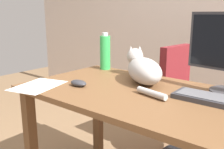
% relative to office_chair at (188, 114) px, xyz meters
% --- Properties ---
extents(desk, '(1.57, 0.74, 0.75)m').
position_rel_office_chair_xyz_m(desk, '(0.13, -0.68, 0.25)').
color(desk, brown).
rests_on(desk, ground_plane).
extents(office_chair, '(0.48, 0.48, 0.92)m').
position_rel_office_chair_xyz_m(office_chair, '(0.00, 0.00, 0.00)').
color(office_chair, black).
rests_on(office_chair, ground_plane).
extents(keyboard, '(0.44, 0.15, 0.03)m').
position_rel_office_chair_xyz_m(keyboard, '(0.38, -0.61, 0.37)').
color(keyboard, '#333338').
rests_on(keyboard, desk).
extents(cat, '(0.47, 0.43, 0.20)m').
position_rel_office_chair_xyz_m(cat, '(-0.10, -0.51, 0.43)').
color(cat, '#B2ADA8').
rests_on(cat, desk).
extents(computer_mouse, '(0.11, 0.06, 0.04)m').
position_rel_office_chair_xyz_m(computer_mouse, '(-0.34, -0.82, 0.37)').
color(computer_mouse, '#333338').
rests_on(computer_mouse, desk).
extents(paper_sheet, '(0.28, 0.34, 0.00)m').
position_rel_office_chair_xyz_m(paper_sheet, '(-0.53, -0.97, 0.35)').
color(paper_sheet, white).
rests_on(paper_sheet, desk).
extents(spray_bottle, '(0.08, 0.08, 0.27)m').
position_rel_office_chair_xyz_m(spray_bottle, '(-0.52, -0.38, 0.48)').
color(spray_bottle, green).
rests_on(spray_bottle, desk).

